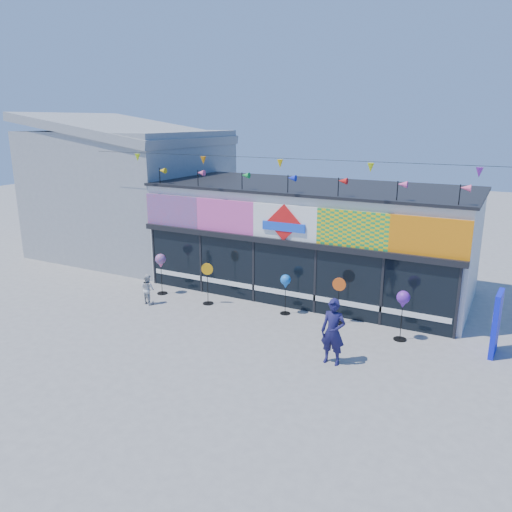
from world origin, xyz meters
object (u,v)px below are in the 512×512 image
Objects in this scene: adult_man at (333,332)px; blue_sign at (496,323)px; spinner_3 at (338,299)px; spinner_1 at (208,283)px; spinner_0 at (161,262)px; child at (148,289)px; spinner_2 at (286,283)px; spinner_4 at (403,301)px.

blue_sign is at bearing 35.19° from adult_man.
blue_sign reaches higher than adult_man.
spinner_3 is at bearing 106.46° from adult_man.
spinner_3 reaches higher than spinner_1.
spinner_0 is 1.43× the size of child.
spinner_2 is 0.90× the size of spinner_3.
spinner_0 is at bearing -174.63° from blue_sign.
spinner_2 is at bearing 8.45° from spinner_1.
blue_sign is 4.73m from adult_man.
spinner_1 is 1.09× the size of spinner_2.
blue_sign is 1.69× the size of child.
spinner_4 reaches higher than child.
child is at bearing -152.92° from spinner_1.
spinner_2 is 4.01m from spinner_4.
blue_sign is 1.01× the size of adult_man.
adult_man is (2.66, -2.71, -0.20)m from spinner_2.
spinner_3 is at bearing -177.07° from blue_sign.
adult_man reaches higher than child.
spinner_1 is at bearing -174.29° from spinner_3.
adult_man is at bearing -17.04° from spinner_0.
spinner_3 is at bearing 3.15° from spinner_0.
spinner_4 is (9.08, 0.05, -0.01)m from spinner_0.
spinner_3 is 2.87m from adult_man.
spinner_1 is 0.98× the size of spinner_4.
adult_man is (7.74, -2.37, -0.34)m from spinner_0.
spinner_0 is 8.11m from adult_man.
adult_man is (-3.90, -2.68, -0.01)m from blue_sign.
spinner_0 is at bearing -179.71° from spinner_4.
adult_man reaches higher than spinner_4.
blue_sign is 4.68m from spinner_3.
blue_sign is at bearing -160.18° from child.
spinner_1 is 4.81m from spinner_3.
adult_man is (0.78, -2.76, 0.10)m from spinner_3.
spinner_0 reaches higher than spinner_1.
spinner_4 is 2.78m from adult_man.
spinner_4 is at bearing -170.31° from blue_sign.
child is (-11.42, -1.40, -0.39)m from blue_sign.
spinner_3 reaches higher than child.
adult_man is (-1.34, -2.42, -0.33)m from spinner_4.
spinner_1 is at bearing -178.83° from spinner_4.
spinner_2 is at bearing 135.19° from adult_man.
spinner_2 is 0.90× the size of spinner_4.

